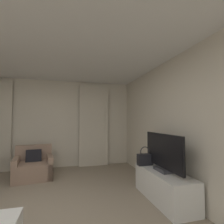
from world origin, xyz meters
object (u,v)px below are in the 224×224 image
(tv_console, at_px, (164,186))
(handbag_primary, at_px, (145,159))
(armchair, at_px, (33,167))
(tv_flatscreen, at_px, (163,153))

(tv_console, bearing_deg, handbag_primary, 105.16)
(handbag_primary, bearing_deg, armchair, 148.68)
(armchair, distance_m, tv_flatscreen, 3.11)
(armchair, relative_size, tv_console, 0.72)
(tv_console, xyz_separation_m, handbag_primary, (-0.13, 0.47, 0.37))
(tv_flatscreen, bearing_deg, tv_console, 90.00)
(tv_console, xyz_separation_m, tv_flatscreen, (0.00, -0.00, 0.57))
(armchair, relative_size, handbag_primary, 2.62)
(armchair, height_order, tv_console, armchair)
(tv_console, bearing_deg, tv_flatscreen, -90.00)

